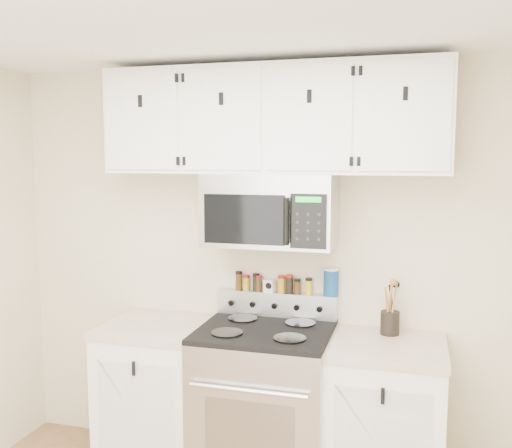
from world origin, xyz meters
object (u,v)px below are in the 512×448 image
(microwave, at_px, (271,210))
(salt_canister, at_px, (331,282))
(range, at_px, (265,405))
(utensil_crock, at_px, (390,321))

(microwave, xyz_separation_m, salt_canister, (0.34, 0.16, -0.44))
(range, relative_size, microwave, 1.45)
(utensil_crock, bearing_deg, range, -165.30)
(microwave, bearing_deg, range, -90.23)
(range, relative_size, utensil_crock, 3.50)
(microwave, bearing_deg, utensil_crock, 4.61)
(range, relative_size, salt_canister, 6.46)
(salt_canister, bearing_deg, microwave, -155.39)
(utensil_crock, bearing_deg, salt_canister, 164.45)
(range, xyz_separation_m, utensil_crock, (0.70, 0.18, 0.51))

